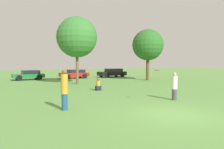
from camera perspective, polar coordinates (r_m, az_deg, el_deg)
ground_plane at (r=10.13m, az=15.96°, el=-10.01°), size 120.00×120.00×0.00m
person_thrower at (r=10.74m, az=-12.23°, el=-3.86°), size 0.33×0.33×1.94m
person_catcher at (r=13.83m, az=15.87°, el=-2.91°), size 0.34×0.34×1.68m
frisbee at (r=12.51m, az=11.61°, el=1.10°), size 0.29×0.29×0.08m
bystander_sitting at (r=17.82m, az=-3.61°, el=-2.79°), size 0.42×0.35×1.02m
tree_1 at (r=23.15m, az=-9.07°, el=9.51°), size 4.17×4.17×6.93m
tree_2 at (r=28.12m, az=9.28°, el=7.53°), size 3.90×3.90×6.39m
parked_car_green at (r=30.09m, az=-20.72°, el=-0.06°), size 3.91×2.08×1.24m
parked_car_red at (r=31.27m, az=-9.65°, el=0.21°), size 4.00×2.15×1.23m
parked_car_black at (r=33.32m, az=0.10°, el=0.49°), size 4.33×2.20×1.29m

